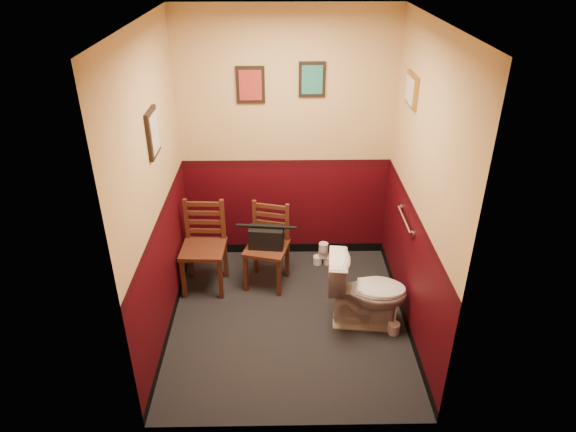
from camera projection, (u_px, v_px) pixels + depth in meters
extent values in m
cube|color=black|center=(288.00, 320.00, 4.91)|extent=(2.20, 2.40, 0.00)
cube|color=silver|center=(289.00, 22.00, 3.60)|extent=(2.20, 2.40, 0.00)
cube|color=#38040B|center=(286.00, 142.00, 5.30)|extent=(2.20, 0.00, 2.70)
cube|color=#38040B|center=(292.00, 279.00, 3.20)|extent=(2.20, 0.00, 2.70)
cube|color=#38040B|center=(156.00, 195.00, 4.24)|extent=(0.00, 2.40, 2.70)
cube|color=#38040B|center=(420.00, 193.00, 4.27)|extent=(0.00, 2.40, 2.70)
cylinder|color=silver|center=(404.00, 220.00, 4.68)|extent=(0.03, 0.50, 0.03)
cylinder|color=silver|center=(413.00, 234.00, 4.46)|extent=(0.02, 0.06, 0.06)
cylinder|color=silver|center=(401.00, 207.00, 4.90)|extent=(0.02, 0.06, 0.06)
cube|color=black|center=(250.00, 85.00, 4.99)|extent=(0.28, 0.03, 0.36)
cube|color=maroon|center=(250.00, 85.00, 4.98)|extent=(0.22, 0.01, 0.30)
cube|color=black|center=(312.00, 79.00, 4.98)|extent=(0.26, 0.03, 0.34)
cube|color=#216B60|center=(312.00, 80.00, 4.96)|extent=(0.20, 0.01, 0.28)
cube|color=black|center=(153.00, 133.00, 4.08)|extent=(0.03, 0.30, 0.38)
cube|color=#BDAC95|center=(155.00, 133.00, 4.08)|extent=(0.01, 0.24, 0.31)
cube|color=olive|center=(412.00, 90.00, 4.46)|extent=(0.03, 0.34, 0.28)
cube|color=#BDAC95|center=(410.00, 90.00, 4.46)|extent=(0.01, 0.28, 0.22)
imported|color=white|center=(367.00, 292.00, 4.70)|extent=(0.78, 0.49, 0.72)
cylinder|color=silver|center=(394.00, 328.00, 4.72)|extent=(0.11, 0.11, 0.11)
cylinder|color=silver|center=(396.00, 313.00, 4.64)|extent=(0.01, 0.01, 0.31)
cube|color=#522718|center=(203.00, 249.00, 5.15)|extent=(0.45, 0.45, 0.04)
cube|color=#522718|center=(184.00, 278.00, 5.11)|extent=(0.04, 0.04, 0.46)
cube|color=#522718|center=(191.00, 258.00, 5.43)|extent=(0.04, 0.04, 0.46)
cube|color=#522718|center=(220.00, 279.00, 5.10)|extent=(0.04, 0.04, 0.46)
cube|color=#522718|center=(226.00, 258.00, 5.42)|extent=(0.04, 0.04, 0.46)
cube|color=#522718|center=(187.00, 219.00, 5.21)|extent=(0.04, 0.04, 0.46)
cube|color=#522718|center=(223.00, 220.00, 5.20)|extent=(0.04, 0.04, 0.46)
cube|color=#522718|center=(206.00, 231.00, 5.27)|extent=(0.35, 0.04, 0.05)
cube|color=#522718|center=(205.00, 222.00, 5.22)|extent=(0.35, 0.04, 0.05)
cube|color=#522718|center=(204.00, 213.00, 5.17)|extent=(0.35, 0.04, 0.05)
cube|color=#522718|center=(203.00, 204.00, 5.12)|extent=(0.35, 0.04, 0.05)
cube|color=#522718|center=(267.00, 248.00, 5.22)|extent=(0.50, 0.50, 0.04)
cube|color=#522718|center=(246.00, 273.00, 5.21)|extent=(0.05, 0.05, 0.43)
cube|color=#522718|center=(256.00, 255.00, 5.51)|extent=(0.05, 0.05, 0.43)
cube|color=#522718|center=(279.00, 278.00, 5.14)|extent=(0.05, 0.05, 0.43)
cube|color=#522718|center=(287.00, 259.00, 5.43)|extent=(0.05, 0.05, 0.43)
cube|color=#522718|center=(255.00, 219.00, 5.30)|extent=(0.05, 0.04, 0.43)
cube|color=#522718|center=(287.00, 223.00, 5.23)|extent=(0.05, 0.04, 0.43)
cube|color=#522718|center=(271.00, 231.00, 5.32)|extent=(0.32, 0.11, 0.04)
cube|color=#522718|center=(271.00, 223.00, 5.28)|extent=(0.32, 0.11, 0.04)
cube|color=#522718|center=(271.00, 215.00, 5.23)|extent=(0.32, 0.11, 0.04)
cube|color=#522718|center=(271.00, 207.00, 5.18)|extent=(0.32, 0.11, 0.04)
cube|color=black|center=(266.00, 237.00, 5.16)|extent=(0.36, 0.21, 0.22)
cylinder|color=black|center=(266.00, 226.00, 5.09)|extent=(0.30, 0.06, 0.03)
cylinder|color=silver|center=(318.00, 260.00, 5.72)|extent=(0.10, 0.10, 0.09)
cylinder|color=silver|center=(328.00, 260.00, 5.73)|extent=(0.10, 0.10, 0.09)
cylinder|color=silver|center=(323.00, 253.00, 5.67)|extent=(0.10, 0.10, 0.09)
cylinder|color=silver|center=(323.00, 247.00, 5.61)|extent=(0.10, 0.10, 0.09)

